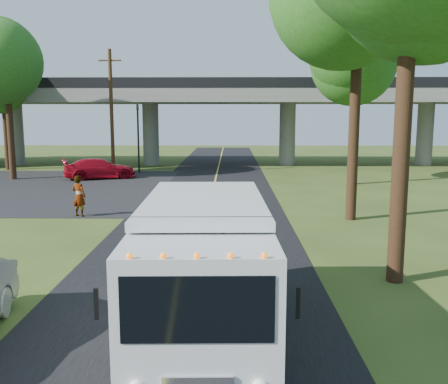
{
  "coord_description": "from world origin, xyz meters",
  "views": [
    {
      "loc": [
        1.08,
        -12.01,
        4.47
      ],
      "look_at": [
        0.81,
        6.3,
        1.6
      ],
      "focal_mm": 40.0,
      "sensor_mm": 36.0,
      "label": 1
    }
  ],
  "objects_px": {
    "tree_right_far": "(363,51)",
    "tree_left_lot": "(8,62)",
    "traffic_signal": "(138,131)",
    "utility_pole": "(112,112)",
    "red_sedan": "(100,169)",
    "tree_left_far": "(4,76)",
    "step_van": "(204,266)",
    "pedestrian": "(79,196)"
  },
  "relations": [
    {
      "from": "tree_left_lot",
      "to": "step_van",
      "type": "relative_size",
      "value": 1.57
    },
    {
      "from": "utility_pole",
      "to": "tree_left_far",
      "type": "bearing_deg",
      "value": 157.57
    },
    {
      "from": "pedestrian",
      "to": "traffic_signal",
      "type": "bearing_deg",
      "value": -65.66
    },
    {
      "from": "utility_pole",
      "to": "tree_left_lot",
      "type": "height_order",
      "value": "tree_left_lot"
    },
    {
      "from": "utility_pole",
      "to": "tree_left_far",
      "type": "height_order",
      "value": "tree_left_far"
    },
    {
      "from": "tree_right_far",
      "to": "tree_left_lot",
      "type": "xyz_separation_m",
      "value": [
        -23.0,
        2.0,
        -0.4
      ]
    },
    {
      "from": "tree_left_lot",
      "to": "traffic_signal",
      "type": "bearing_deg",
      "value": 28.11
    },
    {
      "from": "tree_left_lot",
      "to": "tree_left_far",
      "type": "relative_size",
      "value": 1.06
    },
    {
      "from": "red_sedan",
      "to": "utility_pole",
      "type": "bearing_deg",
      "value": -40.54
    },
    {
      "from": "traffic_signal",
      "to": "tree_left_lot",
      "type": "height_order",
      "value": "tree_left_lot"
    },
    {
      "from": "traffic_signal",
      "to": "step_van",
      "type": "height_order",
      "value": "traffic_signal"
    },
    {
      "from": "tree_left_far",
      "to": "pedestrian",
      "type": "height_order",
      "value": "tree_left_far"
    },
    {
      "from": "tree_left_far",
      "to": "pedestrian",
      "type": "bearing_deg",
      "value": -58.68
    },
    {
      "from": "red_sedan",
      "to": "tree_right_far",
      "type": "bearing_deg",
      "value": -119.46
    },
    {
      "from": "tree_left_lot",
      "to": "pedestrian",
      "type": "bearing_deg",
      "value": -56.54
    },
    {
      "from": "step_van",
      "to": "utility_pole",
      "type": "bearing_deg",
      "value": 105.33
    },
    {
      "from": "utility_pole",
      "to": "tree_left_lot",
      "type": "xyz_separation_m",
      "value": [
        -6.29,
        -2.16,
        3.31
      ]
    },
    {
      "from": "tree_left_lot",
      "to": "red_sedan",
      "type": "height_order",
      "value": "tree_left_lot"
    },
    {
      "from": "utility_pole",
      "to": "step_van",
      "type": "distance_m",
      "value": 27.92
    },
    {
      "from": "tree_left_far",
      "to": "step_van",
      "type": "height_order",
      "value": "tree_left_far"
    },
    {
      "from": "tree_left_far",
      "to": "pedestrian",
      "type": "distance_m",
      "value": 22.53
    },
    {
      "from": "tree_left_far",
      "to": "pedestrian",
      "type": "xyz_separation_m",
      "value": [
        11.21,
        -18.42,
        -6.53
      ]
    },
    {
      "from": "step_van",
      "to": "pedestrian",
      "type": "distance_m",
      "value": 13.46
    },
    {
      "from": "traffic_signal",
      "to": "step_van",
      "type": "distance_m",
      "value": 29.34
    },
    {
      "from": "traffic_signal",
      "to": "red_sedan",
      "type": "xyz_separation_m",
      "value": [
        -2.08,
        -3.64,
        -2.49
      ]
    },
    {
      "from": "traffic_signal",
      "to": "red_sedan",
      "type": "distance_m",
      "value": 4.88
    },
    {
      "from": "step_van",
      "to": "tree_left_far",
      "type": "bearing_deg",
      "value": 118.19
    },
    {
      "from": "pedestrian",
      "to": "tree_left_far",
      "type": "bearing_deg",
      "value": -35.77
    },
    {
      "from": "tree_left_far",
      "to": "traffic_signal",
      "type": "bearing_deg",
      "value": -9.65
    },
    {
      "from": "tree_right_far",
      "to": "tree_left_far",
      "type": "relative_size",
      "value": 1.11
    },
    {
      "from": "tree_left_lot",
      "to": "step_van",
      "type": "distance_m",
      "value": 29.0
    },
    {
      "from": "traffic_signal",
      "to": "utility_pole",
      "type": "distance_m",
      "value": 2.86
    },
    {
      "from": "tree_right_far",
      "to": "tree_left_lot",
      "type": "height_order",
      "value": "tree_right_far"
    },
    {
      "from": "utility_pole",
      "to": "tree_left_lot",
      "type": "relative_size",
      "value": 0.86
    },
    {
      "from": "tree_left_far",
      "to": "utility_pole",
      "type": "bearing_deg",
      "value": -22.43
    },
    {
      "from": "traffic_signal",
      "to": "utility_pole",
      "type": "height_order",
      "value": "utility_pole"
    },
    {
      "from": "traffic_signal",
      "to": "tree_left_far",
      "type": "xyz_separation_m",
      "value": [
        -10.79,
        1.84,
        4.25
      ]
    },
    {
      "from": "tree_right_far",
      "to": "red_sedan",
      "type": "relative_size",
      "value": 2.24
    },
    {
      "from": "utility_pole",
      "to": "red_sedan",
      "type": "xyz_separation_m",
      "value": [
        -0.58,
        -1.64,
        -3.88
      ]
    },
    {
      "from": "step_van",
      "to": "red_sedan",
      "type": "bearing_deg",
      "value": 107.57
    },
    {
      "from": "tree_right_far",
      "to": "pedestrian",
      "type": "height_order",
      "value": "tree_right_far"
    },
    {
      "from": "tree_left_lot",
      "to": "step_van",
      "type": "bearing_deg",
      "value": -59.54
    }
  ]
}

